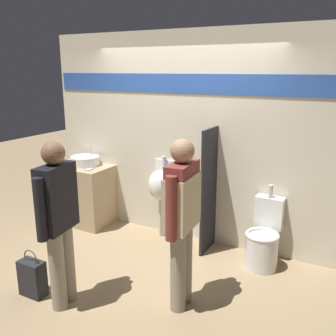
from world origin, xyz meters
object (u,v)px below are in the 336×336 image
Objects in this scene: toilet at (263,240)px; person_in_vest at (182,213)px; cell_phone at (89,169)px; urinal_near_counter at (161,185)px; sink_basin at (85,161)px; shopping_bag at (32,278)px; person_with_lanyard at (58,218)px.

toilet is 0.57× the size of person_in_vest.
urinal_near_counter reaches higher than cell_phone.
urinal_near_counter is (1.00, 0.25, -0.15)m from cell_phone.
shopping_bag is at bearing -66.28° from sink_basin.
cell_phone is 1.83m from shopping_bag.
toilet is 1.86× the size of shopping_bag.
sink_basin reaches higher than urinal_near_counter.
sink_basin is 2.07m from shopping_bag.
cell_phone is (0.22, -0.17, -0.06)m from sink_basin.
person_in_vest reaches higher than sink_basin.
shopping_bag is (-0.38, -0.05, -0.70)m from person_with_lanyard.
person_in_vest is 3.28× the size of shopping_bag.
urinal_near_counter is 0.68× the size of person_with_lanyard.
sink_basin is 1.24m from urinal_near_counter.
person_in_vest is at bearing 22.22° from shopping_bag.
toilet is at bearing -6.00° from urinal_near_counter.
cell_phone is 1.81m from person_with_lanyard.
urinal_near_counter is 1.97m from shopping_bag.
sink_basin is 0.38× the size of urinal_near_counter.
toilet is (1.44, -0.15, -0.41)m from urinal_near_counter.
sink_basin is 0.83× the size of shopping_bag.
person_in_vest is at bearing -113.70° from toilet.
sink_basin is 0.28m from cell_phone.
sink_basin is 2.96× the size of cell_phone.
shopping_bag is (-1.88, -1.70, -0.12)m from toilet.
cell_phone is 0.09× the size of person_in_vest.
sink_basin reaches higher than cell_phone.
toilet is 1.39m from person_in_vest.
person_in_vest is at bearing -53.51° from urinal_near_counter.
shopping_bag is (0.78, -1.77, -0.74)m from sink_basin.
person_in_vest is at bearing -29.03° from sink_basin.
person_in_vest reaches higher than shopping_bag.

